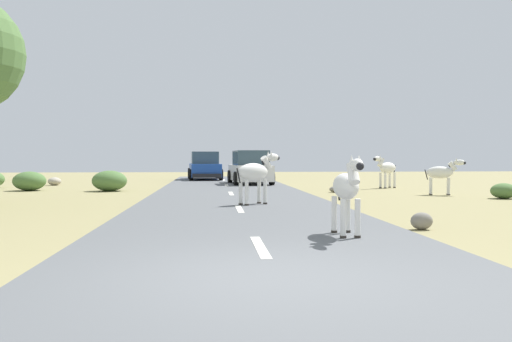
{
  "coord_description": "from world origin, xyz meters",
  "views": [
    {
      "loc": [
        -0.59,
        -6.07,
        1.44
      ],
      "look_at": [
        0.59,
        7.78,
        1.08
      ],
      "focal_mm": 36.85,
      "sensor_mm": 36.0,
      "label": 1
    }
  ],
  "objects_px": {
    "car_1": "(250,169)",
    "bush_2": "(29,181)",
    "zebra_0": "(347,188)",
    "zebra_2": "(442,173)",
    "zebra_3": "(386,168)",
    "bush_4": "(504,191)",
    "bush_1": "(109,181)",
    "rock_2": "(55,181)",
    "car_0": "(205,167)",
    "rock_0": "(422,221)",
    "rock_1": "(335,189)",
    "zebra_1": "(255,173)"
  },
  "relations": [
    {
      "from": "zebra_3",
      "to": "car_0",
      "type": "xyz_separation_m",
      "value": [
        -8.55,
        9.29,
        -0.08
      ]
    },
    {
      "from": "rock_2",
      "to": "bush_2",
      "type": "bearing_deg",
      "value": -87.35
    },
    {
      "from": "car_0",
      "to": "bush_2",
      "type": "relative_size",
      "value": 3.23
    },
    {
      "from": "bush_2",
      "to": "rock_2",
      "type": "height_order",
      "value": "bush_2"
    },
    {
      "from": "car_0",
      "to": "rock_2",
      "type": "xyz_separation_m",
      "value": [
        -7.59,
        -5.5,
        -0.64
      ]
    },
    {
      "from": "bush_2",
      "to": "bush_4",
      "type": "bearing_deg",
      "value": -18.17
    },
    {
      "from": "zebra_0",
      "to": "bush_1",
      "type": "distance_m",
      "value": 15.2
    },
    {
      "from": "bush_1",
      "to": "rock_2",
      "type": "relative_size",
      "value": 2.15
    },
    {
      "from": "rock_0",
      "to": "rock_1",
      "type": "bearing_deg",
      "value": 85.4
    },
    {
      "from": "rock_1",
      "to": "car_0",
      "type": "bearing_deg",
      "value": 114.47
    },
    {
      "from": "bush_1",
      "to": "rock_0",
      "type": "bearing_deg",
      "value": -56.11
    },
    {
      "from": "car_0",
      "to": "rock_0",
      "type": "bearing_deg",
      "value": 97.15
    },
    {
      "from": "zebra_0",
      "to": "rock_2",
      "type": "height_order",
      "value": "zebra_0"
    },
    {
      "from": "zebra_2",
      "to": "car_1",
      "type": "xyz_separation_m",
      "value": [
        -6.73,
        8.11,
        0.0
      ]
    },
    {
      "from": "bush_2",
      "to": "rock_0",
      "type": "height_order",
      "value": "bush_2"
    },
    {
      "from": "car_1",
      "to": "rock_0",
      "type": "height_order",
      "value": "car_1"
    },
    {
      "from": "zebra_1",
      "to": "car_0",
      "type": "xyz_separation_m",
      "value": [
        -1.71,
        17.7,
        -0.14
      ]
    },
    {
      "from": "bush_1",
      "to": "bush_2",
      "type": "bearing_deg",
      "value": 170.27
    },
    {
      "from": "car_0",
      "to": "car_1",
      "type": "relative_size",
      "value": 1.0
    },
    {
      "from": "zebra_1",
      "to": "zebra_3",
      "type": "xyz_separation_m",
      "value": [
        6.83,
        8.41,
        -0.06
      ]
    },
    {
      "from": "zebra_3",
      "to": "bush_4",
      "type": "height_order",
      "value": "zebra_3"
    },
    {
      "from": "bush_1",
      "to": "rock_2",
      "type": "bearing_deg",
      "value": 126.96
    },
    {
      "from": "car_1",
      "to": "bush_2",
      "type": "relative_size",
      "value": 3.24
    },
    {
      "from": "car_0",
      "to": "rock_2",
      "type": "height_order",
      "value": "car_0"
    },
    {
      "from": "car_1",
      "to": "bush_2",
      "type": "distance_m",
      "value": 10.66
    },
    {
      "from": "zebra_3",
      "to": "rock_1",
      "type": "relative_size",
      "value": 3.28
    },
    {
      "from": "zebra_2",
      "to": "bush_4",
      "type": "bearing_deg",
      "value": 54.8
    },
    {
      "from": "car_1",
      "to": "rock_0",
      "type": "bearing_deg",
      "value": -87.53
    },
    {
      "from": "zebra_2",
      "to": "rock_2",
      "type": "bearing_deg",
      "value": -97.92
    },
    {
      "from": "rock_2",
      "to": "zebra_0",
      "type": "bearing_deg",
      "value": -60.75
    },
    {
      "from": "car_1",
      "to": "bush_1",
      "type": "distance_m",
      "value": 7.9
    },
    {
      "from": "bush_2",
      "to": "zebra_2",
      "type": "bearing_deg",
      "value": -13.62
    },
    {
      "from": "bush_1",
      "to": "rock_2",
      "type": "distance_m",
      "value": 6.15
    },
    {
      "from": "zebra_2",
      "to": "car_1",
      "type": "bearing_deg",
      "value": -121.82
    },
    {
      "from": "car_1",
      "to": "rock_1",
      "type": "distance_m",
      "value": 7.02
    },
    {
      "from": "zebra_1",
      "to": "rock_0",
      "type": "bearing_deg",
      "value": -7.3
    },
    {
      "from": "zebra_2",
      "to": "car_0",
      "type": "distance_m",
      "value": 16.59
    },
    {
      "from": "zebra_2",
      "to": "zebra_3",
      "type": "bearing_deg",
      "value": -153.65
    },
    {
      "from": "zebra_1",
      "to": "zebra_3",
      "type": "bearing_deg",
      "value": 105.33
    },
    {
      "from": "zebra_1",
      "to": "rock_1",
      "type": "xyz_separation_m",
      "value": [
        3.75,
        5.69,
        -0.86
      ]
    },
    {
      "from": "zebra_0",
      "to": "zebra_2",
      "type": "xyz_separation_m",
      "value": [
        6.38,
        10.22,
        -0.06
      ]
    },
    {
      "from": "zebra_2",
      "to": "bush_2",
      "type": "xyz_separation_m",
      "value": [
        -16.56,
        4.01,
        -0.43
      ]
    },
    {
      "from": "bush_2",
      "to": "bush_4",
      "type": "distance_m",
      "value": 18.89
    },
    {
      "from": "car_1",
      "to": "bush_4",
      "type": "relative_size",
      "value": 4.97
    },
    {
      "from": "zebra_0",
      "to": "bush_1",
      "type": "bearing_deg",
      "value": -64.22
    },
    {
      "from": "zebra_2",
      "to": "car_0",
      "type": "xyz_separation_m",
      "value": [
        -9.17,
        13.82,
        0.0
      ]
    },
    {
      "from": "bush_2",
      "to": "rock_2",
      "type": "distance_m",
      "value": 4.32
    },
    {
      "from": "zebra_2",
      "to": "bush_2",
      "type": "height_order",
      "value": "zebra_2"
    },
    {
      "from": "zebra_1",
      "to": "rock_0",
      "type": "height_order",
      "value": "zebra_1"
    },
    {
      "from": "zebra_3",
      "to": "rock_1",
      "type": "bearing_deg",
      "value": 97.04
    }
  ]
}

